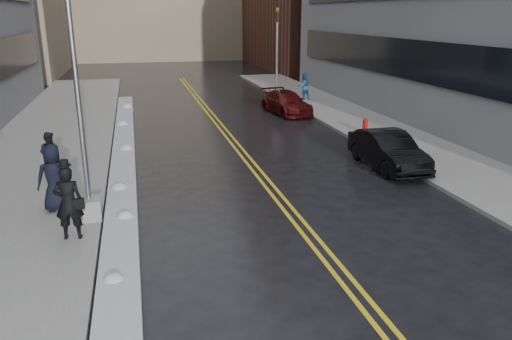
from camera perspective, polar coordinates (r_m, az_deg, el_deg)
ground at (r=13.34m, az=-4.51°, el=-8.09°), size 160.00×160.00×0.00m
sidewalk_west at (r=22.96m, az=-23.08°, el=1.74°), size 5.50×50.00×0.15m
sidewalk_east at (r=25.53m, az=14.33°, el=4.08°), size 4.00×50.00×0.15m
lane_line_left at (r=23.03m, az=-2.81°, el=3.00°), size 0.12×50.00×0.01m
lane_line_right at (r=23.08m, az=-2.08°, el=3.05°), size 0.12×50.00×0.01m
snow_ridge at (r=20.68m, az=-14.90°, el=1.22°), size 0.90×30.00×0.34m
lamppost at (r=14.34m, az=-19.25°, el=3.55°), size 0.65×0.65×7.62m
fire_hydrant at (r=24.98m, az=12.37°, el=5.05°), size 0.26×0.26×0.73m
traffic_signal at (r=37.44m, az=2.40°, el=13.85°), size 0.16×0.20×6.00m
pedestrian_fedora at (r=13.61m, az=-20.63°, el=-3.52°), size 0.75×0.53×1.96m
pedestrian_b at (r=19.29m, az=-22.49°, el=1.73°), size 0.97×0.89×1.61m
pedestrian_c at (r=15.72m, az=-22.05°, el=-0.81°), size 1.12×0.87×2.02m
pedestrian_east at (r=34.26m, az=5.49°, el=9.50°), size 0.98×0.82×1.80m
car_black at (r=19.87m, az=14.84°, el=2.20°), size 1.52×4.33×1.43m
car_maroon at (r=30.15m, az=3.46°, el=7.72°), size 2.45×4.76×1.32m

